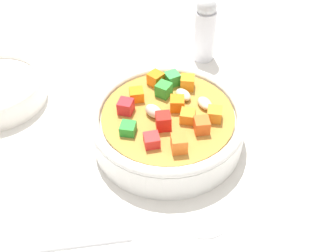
{
  "coord_description": "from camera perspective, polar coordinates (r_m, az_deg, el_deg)",
  "views": [
    {
      "loc": [
        23.63,
        -20.95,
        34.38
      ],
      "look_at": [
        0.0,
        0.0,
        2.22
      ],
      "focal_mm": 42.11,
      "sensor_mm": 36.0,
      "label": 1
    }
  ],
  "objects": [
    {
      "name": "pepper_shaker",
      "position": [
        0.57,
        5.35,
        13.81
      ],
      "size": [
        3.11,
        3.11,
        9.57
      ],
      "color": "silver",
      "rests_on": "ground_plane"
    },
    {
      "name": "soup_bowl_main",
      "position": [
        0.45,
        0.01,
        0.3
      ],
      "size": [
        17.45,
        17.45,
        5.93
      ],
      "color": "white",
      "rests_on": "ground_plane"
    },
    {
      "name": "spoon",
      "position": [
        0.39,
        -5.25,
        -15.47
      ],
      "size": [
        14.19,
        20.22,
        0.99
      ],
      "rotation": [
        0.0,
        0.0,
        7.27
      ],
      "color": "silver",
      "rests_on": "ground_plane"
    },
    {
      "name": "ground_plane",
      "position": [
        0.47,
        0.0,
        -2.73
      ],
      "size": [
        140.0,
        140.0,
        2.0
      ],
      "primitive_type": "cube",
      "color": "silver"
    }
  ]
}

